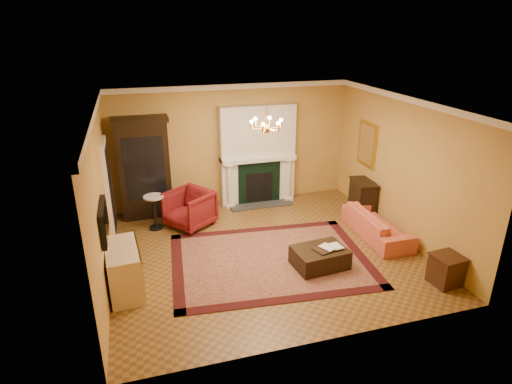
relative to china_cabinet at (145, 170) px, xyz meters
name	(u,v)px	position (x,y,z in m)	size (l,w,h in m)	color
floor	(265,252)	(2.18, -2.49, -1.15)	(6.00, 5.50, 0.02)	brown
ceiling	(267,103)	(2.18, -2.49, 1.87)	(6.00, 5.50, 0.02)	silver
wall_back	(232,145)	(2.18, 0.27, 0.36)	(6.00, 0.02, 3.00)	gold
wall_front	(328,252)	(2.18, -5.25, 0.36)	(6.00, 0.02, 3.00)	gold
wall_left	(100,200)	(-0.83, -2.49, 0.36)	(0.02, 5.50, 3.00)	gold
wall_right	(403,168)	(5.19, -2.49, 0.36)	(0.02, 5.50, 3.00)	gold
fireplace	(258,157)	(2.78, 0.08, 0.05)	(1.90, 0.70, 2.50)	silver
crown_molding	(252,99)	(2.18, -1.53, 1.80)	(6.00, 5.50, 0.12)	white
doorway	(109,189)	(-0.78, -0.79, -0.10)	(0.08, 1.05, 2.10)	white
tv_panel	(104,221)	(-0.77, -3.09, 0.21)	(0.09, 0.95, 0.58)	black
gilt_mirror	(367,145)	(5.14, -1.09, 0.51)	(0.06, 0.76, 1.05)	gold
chandelier	(266,125)	(2.18, -2.49, 1.46)	(0.63, 0.55, 0.53)	gold
oriental_rug	(270,260)	(2.17, -2.85, -1.14)	(3.79, 2.85, 0.02)	#4F1019
china_cabinet	(145,170)	(0.00, 0.00, 0.00)	(1.14, 0.52, 2.29)	black
wingback_armchair	(190,207)	(0.89, -0.88, -0.68)	(0.91, 0.85, 0.93)	maroon
pedestal_table	(155,210)	(0.12, -0.80, -0.68)	(0.44, 0.44, 0.79)	black
commode	(124,270)	(-0.55, -3.11, -0.73)	(0.53, 1.12, 0.83)	beige
coral_sofa	(377,220)	(4.70, -2.53, -0.77)	(1.93, 0.56, 0.75)	#E87449
end_table	(446,271)	(4.90, -4.49, -0.88)	(0.46, 0.46, 0.53)	#361E0E
console_table	(362,199)	(4.96, -1.42, -0.73)	(0.42, 0.74, 0.83)	black
leather_ottoman	(320,257)	(2.99, -3.33, -0.94)	(0.98, 0.71, 0.36)	black
ottoman_tray	(325,249)	(3.07, -3.39, -0.75)	(0.40, 0.31, 0.03)	black
book_a	(324,243)	(3.02, -3.43, -0.59)	(0.21, 0.03, 0.28)	gray
book_b	(332,241)	(3.19, -3.39, -0.60)	(0.20, 0.02, 0.27)	gray
topiary_left	(237,148)	(2.23, 0.04, 0.34)	(0.17, 0.17, 0.46)	gray
topiary_right	(286,145)	(3.51, 0.04, 0.33)	(0.17, 0.17, 0.45)	gray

